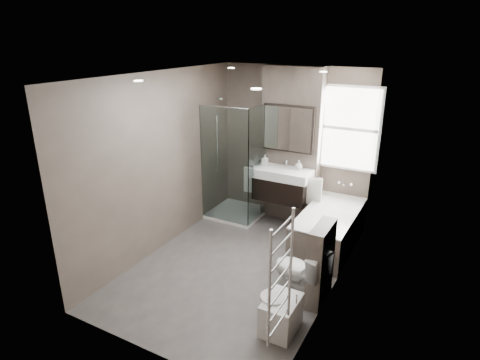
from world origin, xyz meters
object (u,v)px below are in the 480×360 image
Objects in this scene: vanity at (282,184)px; bidet at (281,314)px; bathtub at (329,227)px; toilet at (299,272)px.

vanity is 2.65m from bidet.
bathtub is 2.07m from bidet.
bidet is at bearing -87.52° from bathtub.
bathtub is 1.40m from toilet.
bathtub is at bearing -163.27° from toilet.
vanity is 1.37× the size of toilet.
vanity is 0.59× the size of bathtub.
bathtub is at bearing 92.48° from bidet.
vanity reaches higher than toilet.
toilet is at bearing 93.85° from bidet.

